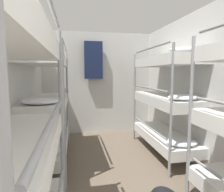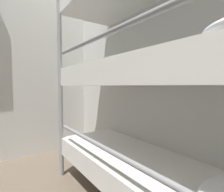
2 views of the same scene
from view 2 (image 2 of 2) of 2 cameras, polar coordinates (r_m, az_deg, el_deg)
name	(u,v)px [view 2 (image 2 of 2)]	position (r m, az deg, el deg)	size (l,w,h in m)	color
bunk_stack_right_far	(149,71)	(1.23, 11.90, 8.00)	(0.64, 1.78, 1.98)	gray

